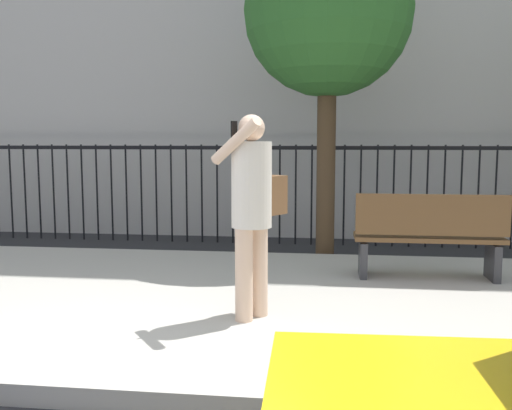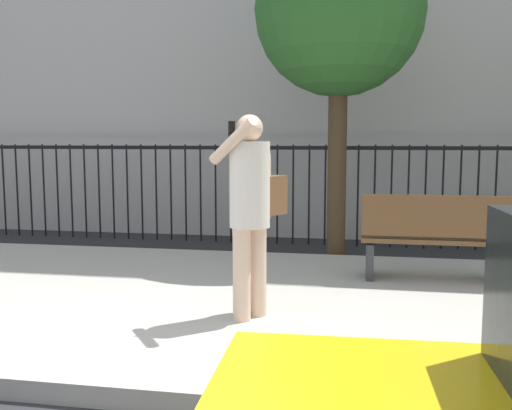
{
  "view_description": "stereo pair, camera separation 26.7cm",
  "coord_description": "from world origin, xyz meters",
  "views": [
    {
      "loc": [
        1.39,
        -3.22,
        1.67
      ],
      "look_at": [
        0.76,
        1.83,
        1.09
      ],
      "focal_mm": 40.16,
      "sensor_mm": 36.0,
      "label": 1
    },
    {
      "loc": [
        1.66,
        -3.18,
        1.67
      ],
      "look_at": [
        0.76,
        1.83,
        1.09
      ],
      "focal_mm": 40.16,
      "sensor_mm": 36.0,
      "label": 2
    }
  ],
  "objects": [
    {
      "name": "sidewalk",
      "position": [
        0.0,
        2.2,
        0.07
      ],
      "size": [
        28.0,
        4.4,
        0.15
      ],
      "primitive_type": "cube",
      "color": "#B2ADA3",
      "rests_on": "ground"
    },
    {
      "name": "pedestrian_on_phone",
      "position": [
        0.78,
        1.55,
        1.16
      ],
      "size": [
        0.63,
        0.72,
        1.73
      ],
      "color": "beige",
      "rests_on": "sidewalk"
    },
    {
      "name": "street_bench",
      "position": [
        2.5,
        3.12,
        0.65
      ],
      "size": [
        1.6,
        0.45,
        0.95
      ],
      "color": "brown",
      "rests_on": "sidewalk"
    },
    {
      "name": "iron_fence",
      "position": [
        0.0,
        5.9,
        1.02
      ],
      "size": [
        12.03,
        0.04,
        1.6
      ],
      "color": "black",
      "rests_on": "ground"
    },
    {
      "name": "street_tree_far",
      "position": [
        1.37,
        4.66,
        3.34
      ],
      "size": [
        2.25,
        2.25,
        4.49
      ],
      "color": "#4C3823",
      "rests_on": "ground"
    }
  ]
}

